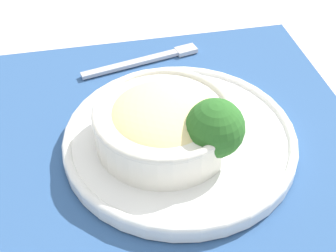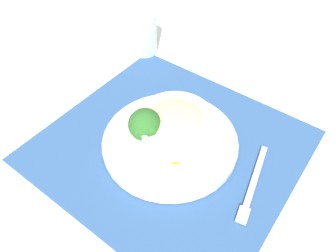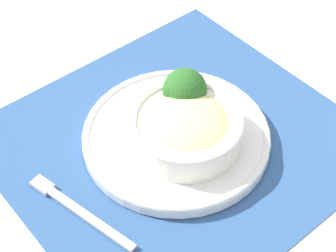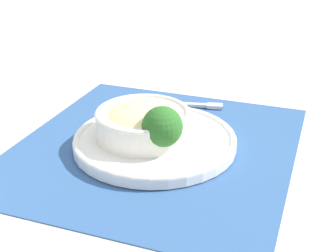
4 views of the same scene
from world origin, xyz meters
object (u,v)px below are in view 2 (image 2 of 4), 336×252
object	(u,v)px
broccoli_floret	(145,125)
fork	(251,190)
water_glass	(144,36)
bowl	(177,124)

from	to	relation	value
broccoli_floret	fork	bearing A→B (deg)	-179.85
water_glass	broccoli_floret	bearing A→B (deg)	123.18
broccoli_floret	fork	size ratio (longest dim) A/B	0.43
bowl	water_glass	distance (m)	0.34
water_glass	fork	xyz separation A→B (m)	(-0.42, 0.29, -0.04)
bowl	broccoli_floret	world-z (taller)	broccoli_floret
broccoli_floret	water_glass	xyz separation A→B (m)	(0.19, -0.29, -0.01)
broccoli_floret	water_glass	distance (m)	0.35
broccoli_floret	bowl	bearing A→B (deg)	-136.17
bowl	broccoli_floret	size ratio (longest dim) A/B	2.11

